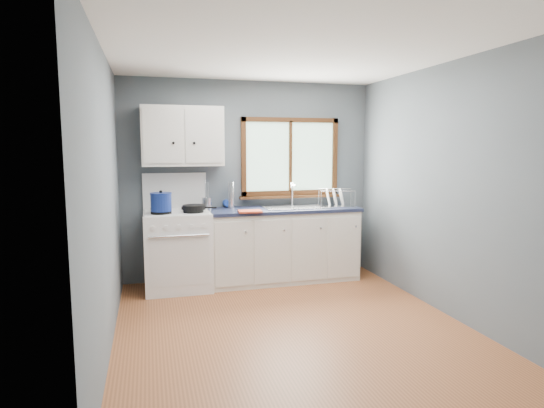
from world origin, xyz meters
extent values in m
cube|color=#9D5931|center=(0.00, 0.00, -0.01)|extent=(3.20, 3.60, 0.02)
cube|color=white|center=(0.00, 0.00, 2.51)|extent=(3.20, 3.60, 0.02)
cube|color=slate|center=(0.00, 1.81, 1.25)|extent=(3.20, 0.02, 2.50)
cube|color=slate|center=(0.00, -1.81, 1.25)|extent=(3.20, 0.02, 2.50)
cube|color=slate|center=(-1.61, 0.00, 1.25)|extent=(0.02, 3.60, 2.50)
cube|color=slate|center=(1.61, 0.00, 1.25)|extent=(0.02, 3.60, 2.50)
cube|color=white|center=(-0.95, 1.47, 0.46)|extent=(0.76, 0.65, 0.92)
cube|color=white|center=(-0.95, 1.77, 1.14)|extent=(0.76, 0.05, 0.44)
cube|color=silver|center=(-0.95, 1.47, 0.93)|extent=(0.72, 0.59, 0.01)
cylinder|color=black|center=(-1.13, 1.32, 0.95)|extent=(0.23, 0.23, 0.03)
cylinder|color=black|center=(-0.77, 1.32, 0.95)|extent=(0.23, 0.23, 0.03)
cylinder|color=black|center=(-1.13, 1.61, 0.95)|extent=(0.23, 0.23, 0.03)
cylinder|color=black|center=(-0.77, 1.61, 0.95)|extent=(0.23, 0.23, 0.03)
cylinder|color=silver|center=(-0.95, 1.12, 0.70)|extent=(0.66, 0.02, 0.02)
cube|color=silver|center=(-0.95, 1.14, 0.40)|extent=(0.66, 0.01, 0.55)
cube|color=silver|center=(0.36, 1.49, 0.44)|extent=(1.85, 0.60, 0.88)
cube|color=black|center=(0.36, 1.51, 0.04)|extent=(1.85, 0.54, 0.08)
cube|color=#161C32|center=(0.36, 1.49, 0.90)|extent=(1.89, 0.64, 0.04)
cube|color=silver|center=(0.54, 1.49, 0.92)|extent=(0.84, 0.46, 0.01)
cube|color=silver|center=(0.34, 1.49, 0.85)|extent=(0.36, 0.40, 0.14)
cube|color=silver|center=(0.74, 1.49, 0.85)|extent=(0.36, 0.40, 0.14)
cylinder|color=silver|center=(0.54, 1.69, 1.06)|extent=(0.02, 0.02, 0.28)
cylinder|color=silver|center=(0.54, 1.62, 1.19)|extent=(0.02, 0.16, 0.02)
sphere|color=silver|center=(0.54, 1.69, 1.20)|extent=(0.04, 0.04, 0.04)
cube|color=#9EC6A8|center=(0.54, 1.79, 1.55)|extent=(1.22, 0.01, 0.92)
cube|color=#472711|center=(0.54, 1.77, 2.02)|extent=(1.30, 0.05, 0.06)
cube|color=#472711|center=(0.54, 1.77, 1.08)|extent=(1.30, 0.05, 0.06)
cube|color=#472711|center=(-0.08, 1.77, 1.55)|extent=(0.06, 0.05, 1.00)
cube|color=#472711|center=(1.16, 1.77, 1.55)|extent=(0.06, 0.05, 1.00)
cube|color=#472711|center=(0.54, 1.77, 1.55)|extent=(0.03, 0.05, 0.92)
cube|color=#472711|center=(0.54, 1.74, 1.03)|extent=(1.36, 0.10, 0.03)
cube|color=silver|center=(-0.85, 1.63, 1.80)|extent=(0.95, 0.32, 0.70)
cube|color=silver|center=(-1.09, 1.46, 1.80)|extent=(0.44, 0.01, 0.62)
cube|color=silver|center=(-0.61, 1.46, 1.80)|extent=(0.44, 0.01, 0.62)
sphere|color=black|center=(-0.97, 1.45, 1.72)|extent=(0.03, 0.03, 0.03)
sphere|color=black|center=(-0.73, 1.45, 1.72)|extent=(0.03, 0.03, 0.03)
cylinder|color=black|center=(-0.76, 1.33, 0.99)|extent=(0.34, 0.34, 0.05)
cube|color=black|center=(-0.59, 1.26, 0.99)|extent=(0.15, 0.08, 0.02)
cylinder|color=navy|center=(-1.13, 1.31, 1.06)|extent=(0.27, 0.27, 0.20)
cylinder|color=navy|center=(-1.13, 1.31, 1.16)|extent=(0.28, 0.28, 0.01)
sphere|color=black|center=(-1.13, 1.31, 1.18)|extent=(0.04, 0.04, 0.04)
cylinder|color=silver|center=(-0.58, 1.59, 0.99)|extent=(0.15, 0.15, 0.15)
cylinder|color=silver|center=(-0.56, 1.59, 1.15)|extent=(0.01, 0.01, 0.22)
cylinder|color=silver|center=(-0.60, 1.61, 1.16)|extent=(0.01, 0.01, 0.25)
cylinder|color=silver|center=(-0.59, 1.57, 1.14)|extent=(0.01, 0.01, 0.20)
cylinder|color=silver|center=(-0.27, 1.65, 1.08)|extent=(0.09, 0.09, 0.32)
imported|color=blue|center=(-0.30, 1.68, 1.05)|extent=(0.11, 0.11, 0.26)
cube|color=#D74A2A|center=(-0.12, 1.23, 0.93)|extent=(0.28, 0.21, 0.02)
cube|color=silver|center=(1.06, 1.45, 0.93)|extent=(0.52, 0.45, 0.02)
cylinder|color=silver|center=(0.81, 1.36, 1.03)|extent=(0.01, 0.01, 0.21)
cylinder|color=silver|center=(1.22, 1.24, 1.03)|extent=(0.01, 0.01, 0.21)
cylinder|color=silver|center=(0.89, 1.66, 1.03)|extent=(0.01, 0.01, 0.21)
cylinder|color=silver|center=(1.30, 1.55, 1.03)|extent=(0.01, 0.01, 0.21)
cylinder|color=silver|center=(1.01, 1.30, 1.13)|extent=(0.41, 0.12, 0.01)
cylinder|color=silver|center=(1.10, 1.61, 1.13)|extent=(0.41, 0.12, 0.01)
cylinder|color=white|center=(0.95, 1.48, 1.04)|extent=(0.12, 0.24, 0.23)
cylinder|color=white|center=(1.03, 1.46, 1.04)|extent=(0.12, 0.24, 0.23)
cylinder|color=white|center=(1.12, 1.44, 1.04)|extent=(0.12, 0.24, 0.23)
camera|label=1|loc=(-1.26, -3.89, 1.67)|focal=30.00mm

